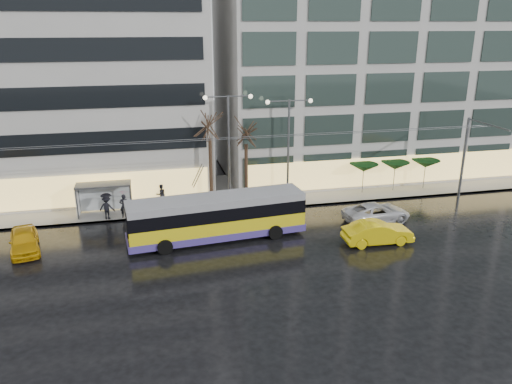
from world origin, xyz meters
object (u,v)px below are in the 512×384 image
object	(u,v)px
trolleybus	(217,219)
street_lamp_near	(229,135)
bus_shelter	(99,192)
taxi_a	(24,241)

from	to	relation	value
trolleybus	street_lamp_near	bearing A→B (deg)	73.13
bus_shelter	street_lamp_near	size ratio (longest dim) A/B	0.47
taxi_a	street_lamp_near	bearing A→B (deg)	9.06
street_lamp_near	taxi_a	distance (m)	16.83
trolleybus	bus_shelter	size ratio (longest dim) A/B	2.99
bus_shelter	street_lamp_near	bearing A→B (deg)	0.63
trolleybus	street_lamp_near	distance (m)	8.28
bus_shelter	taxi_a	size ratio (longest dim) A/B	0.94
bus_shelter	taxi_a	distance (m)	7.39
trolleybus	taxi_a	xyz separation A→B (m)	(-12.86, 0.84, -0.79)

